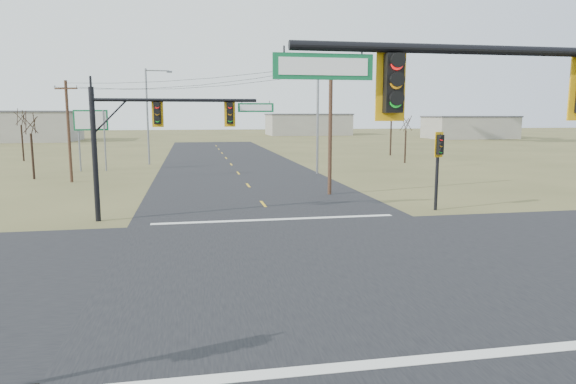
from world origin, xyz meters
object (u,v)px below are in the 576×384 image
(utility_pole_far, at_px, (69,129))
(pedestal_signal_ne, at_px, (439,153))
(streetlight_c, at_px, (149,111))
(bare_tree_d, at_px, (392,111))
(mast_arm_far, at_px, (161,124))
(bare_tree_b, at_px, (20,117))
(bare_tree_c, at_px, (406,122))
(streetlight_a, at_px, (315,108))
(highway_sign, at_px, (91,128))
(bare_tree_a, at_px, (30,122))
(utility_pole_near, at_px, (330,126))

(utility_pole_far, bearing_deg, pedestal_signal_ne, -36.11)
(pedestal_signal_ne, xyz_separation_m, streetlight_c, (-17.10, 29.40, 2.34))
(bare_tree_d, bearing_deg, streetlight_c, -166.93)
(mast_arm_far, distance_m, utility_pole_far, 17.43)
(mast_arm_far, height_order, bare_tree_d, bare_tree_d)
(bare_tree_b, bearing_deg, bare_tree_c, -13.77)
(streetlight_c, bearing_deg, streetlight_a, -60.21)
(bare_tree_c, relative_size, bare_tree_d, 0.79)
(pedestal_signal_ne, relative_size, highway_sign, 0.77)
(bare_tree_b, bearing_deg, highway_sign, -51.94)
(pedestal_signal_ne, xyz_separation_m, bare_tree_c, (9.46, 26.14, 1.18))
(bare_tree_b, distance_m, bare_tree_d, 43.22)
(utility_pole_far, distance_m, bare_tree_b, 22.12)
(utility_pole_far, distance_m, bare_tree_c, 33.10)
(streetlight_c, bearing_deg, utility_pole_far, -132.37)
(highway_sign, height_order, bare_tree_a, bare_tree_a)
(mast_arm_far, bearing_deg, highway_sign, 111.78)
(mast_arm_far, bearing_deg, utility_pole_near, 34.53)
(highway_sign, bearing_deg, streetlight_c, 43.59)
(mast_arm_far, height_order, utility_pole_far, utility_pole_far)
(pedestal_signal_ne, relative_size, utility_pole_near, 0.50)
(pedestal_signal_ne, bearing_deg, streetlight_a, 81.47)
(bare_tree_b, bearing_deg, pedestal_signal_ne, -49.02)
(pedestal_signal_ne, bearing_deg, bare_tree_a, 127.32)
(utility_pole_far, bearing_deg, utility_pole_near, -28.46)
(mast_arm_far, height_order, bare_tree_c, mast_arm_far)
(utility_pole_near, bearing_deg, utility_pole_far, 151.54)
(bare_tree_c, xyz_separation_m, bare_tree_d, (2.35, 9.97, 1.32))
(pedestal_signal_ne, height_order, bare_tree_d, bare_tree_d)
(pedestal_signal_ne, bearing_deg, bare_tree_d, 55.42)
(mast_arm_far, height_order, highway_sign, mast_arm_far)
(streetlight_a, bearing_deg, bare_tree_d, 38.04)
(pedestal_signal_ne, height_order, streetlight_a, streetlight_a)
(utility_pole_far, relative_size, streetlight_c, 0.79)
(mast_arm_far, xyz_separation_m, utility_pole_near, (10.14, 5.95, -0.22))
(utility_pole_far, height_order, streetlight_c, streetlight_c)
(mast_arm_far, distance_m, streetlight_c, 29.05)
(mast_arm_far, xyz_separation_m, bare_tree_a, (-11.10, 18.16, -0.14))
(bare_tree_a, distance_m, bare_tree_d, 41.20)
(mast_arm_far, height_order, streetlight_a, streetlight_a)
(pedestal_signal_ne, height_order, streetlight_c, streetlight_c)
(highway_sign, bearing_deg, bare_tree_c, -1.20)
(streetlight_c, bearing_deg, highway_sign, -153.04)
(utility_pole_near, bearing_deg, bare_tree_b, 132.42)
(utility_pole_near, distance_m, bare_tree_b, 40.26)
(mast_arm_far, relative_size, bare_tree_c, 1.61)
(bare_tree_a, relative_size, bare_tree_d, 0.82)
(highway_sign, bearing_deg, utility_pole_near, -50.02)
(mast_arm_far, relative_size, highway_sign, 1.59)
(mast_arm_far, distance_m, highway_sign, 24.65)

